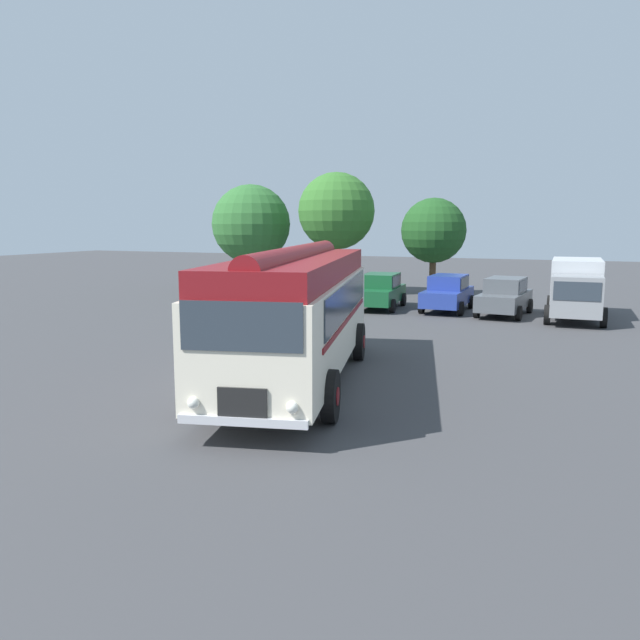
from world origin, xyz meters
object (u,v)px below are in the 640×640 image
at_px(vintage_bus, 297,309).
at_px(car_far_right, 505,296).
at_px(car_near_left, 330,288).
at_px(car_mid_left, 380,291).
at_px(box_van, 576,287).
at_px(car_mid_right, 448,293).

xyz_separation_m(vintage_bus, car_far_right, (3.53, 14.25, -1.05)).
distance_m(car_near_left, car_far_right, 8.41).
relative_size(vintage_bus, car_far_right, 2.39).
bearing_deg(car_near_left, car_far_right, -1.72).
xyz_separation_m(car_mid_left, car_far_right, (5.74, -0.04, 0.00)).
bearing_deg(box_van, car_mid_left, -179.17).
xyz_separation_m(car_near_left, car_mid_left, (2.67, -0.22, 0.00)).
bearing_deg(vintage_bus, car_far_right, 76.08).
height_order(car_mid_right, car_far_right, same).
relative_size(car_mid_right, box_van, 0.73).
height_order(vintage_bus, box_van, vintage_bus).
bearing_deg(car_mid_left, car_mid_right, 7.14).
relative_size(car_mid_left, car_far_right, 1.00).
relative_size(car_near_left, car_far_right, 0.97).
height_order(car_near_left, car_mid_right, same).
height_order(car_mid_left, box_van, box_van).
relative_size(car_mid_right, car_far_right, 0.97).
bearing_deg(car_far_right, car_mid_left, 179.64).
distance_m(vintage_bus, car_mid_left, 14.50).
relative_size(vintage_bus, car_near_left, 2.46).
bearing_deg(car_near_left, car_mid_right, 1.74).
bearing_deg(car_near_left, box_van, -0.47).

